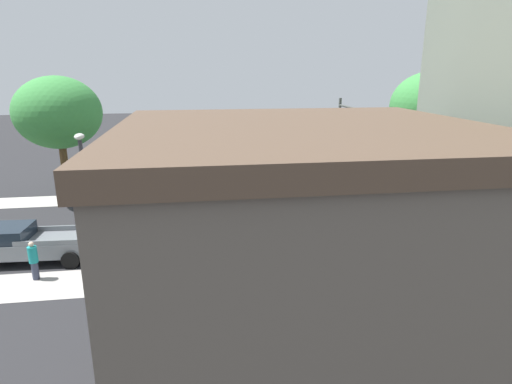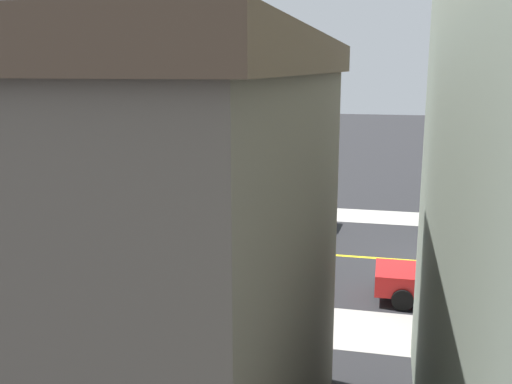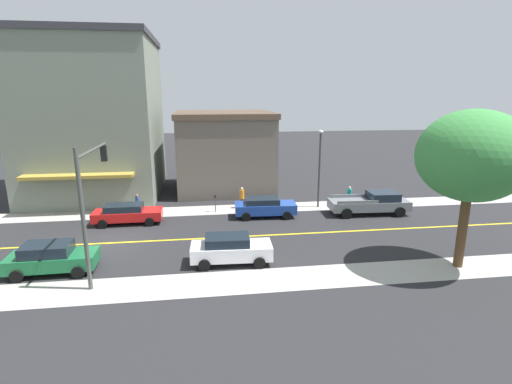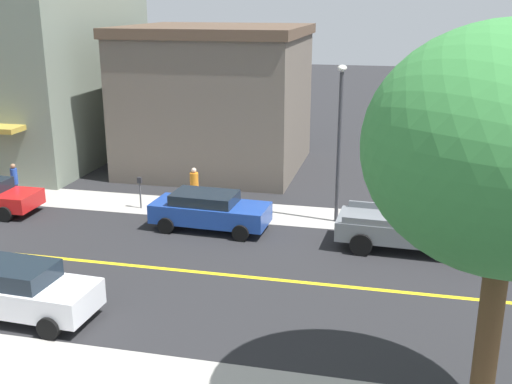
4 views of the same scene
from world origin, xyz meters
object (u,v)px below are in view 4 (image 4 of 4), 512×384
at_px(street_tree_left_near, 512,150).
at_px(street_lamp, 340,127).
at_px(grey_pickup_truck, 429,228).
at_px(pedestrian_orange_shirt, 194,186).
at_px(pedestrian_blue_shirt, 15,181).
at_px(fire_hydrant, 7,191).
at_px(white_sedan_right_curb, 18,290).
at_px(parking_meter, 140,188).
at_px(blue_sedan_left_curb, 209,210).
at_px(pedestrian_teal_shirt, 401,207).

height_order(street_tree_left_near, street_lamp, street_tree_left_near).
height_order(street_lamp, grey_pickup_truck, street_lamp).
bearing_deg(grey_pickup_truck, pedestrian_orange_shirt, 165.95).
distance_m(street_tree_left_near, pedestrian_blue_shirt, 22.38).
xyz_separation_m(street_tree_left_near, pedestrian_blue_shirt, (-11.54, -18.50, -5.08)).
bearing_deg(grey_pickup_truck, fire_hydrant, 176.91).
bearing_deg(pedestrian_orange_shirt, white_sedan_right_curb, 124.13).
xyz_separation_m(parking_meter, white_sedan_right_curb, (9.72, 0.47, -0.09)).
bearing_deg(blue_sedan_left_curb, pedestrian_orange_shirt, 122.40).
relative_size(street_lamp, blue_sedan_left_curb, 1.36).
height_order(street_lamp, blue_sedan_left_curb, street_lamp).
bearing_deg(street_tree_left_near, pedestrian_orange_shirt, -140.36).
bearing_deg(pedestrian_teal_shirt, street_lamp, 87.12).
height_order(pedestrian_orange_shirt, pedestrian_teal_shirt, pedestrian_orange_shirt).
bearing_deg(street_tree_left_near, grey_pickup_truck, -175.89).
relative_size(parking_meter, pedestrian_orange_shirt, 0.80).
bearing_deg(parking_meter, blue_sedan_left_curb, 64.11).
distance_m(parking_meter, pedestrian_orange_shirt, 2.33).
relative_size(street_tree_left_near, pedestrian_teal_shirt, 4.83).
distance_m(street_tree_left_near, pedestrian_teal_shirt, 12.89).
height_order(parking_meter, street_lamp, street_lamp).
bearing_deg(blue_sedan_left_curb, parking_meter, 156.77).
xyz_separation_m(fire_hydrant, grey_pickup_truck, (1.86, 18.23, 0.44)).
height_order(street_tree_left_near, pedestrian_teal_shirt, street_tree_left_near).
xyz_separation_m(blue_sedan_left_curb, pedestrian_blue_shirt, (-1.49, -9.51, 0.14)).
bearing_deg(street_lamp, pedestrian_blue_shirt, -87.90).
xyz_separation_m(fire_hydrant, street_lamp, (-0.53, 14.71, 3.47)).
xyz_separation_m(fire_hydrant, pedestrian_teal_shirt, (-0.19, 17.23, 0.48)).
height_order(fire_hydrant, pedestrian_blue_shirt, pedestrian_blue_shirt).
distance_m(parking_meter, pedestrian_blue_shirt, 5.86).
bearing_deg(white_sedan_right_curb, parking_meter, 95.41).
bearing_deg(white_sedan_right_curb, grey_pickup_truck, 36.02).
xyz_separation_m(white_sedan_right_curb, pedestrian_blue_shirt, (-9.43, -6.33, 0.10)).
bearing_deg(grey_pickup_truck, pedestrian_blue_shirt, 176.75).
bearing_deg(grey_pickup_truck, street_lamp, 148.55).
relative_size(parking_meter, blue_sedan_left_curb, 0.30).
xyz_separation_m(white_sedan_right_curb, blue_sedan_left_curb, (-7.94, 3.18, -0.04)).
distance_m(fire_hydrant, blue_sedan_left_curb, 10.06).
bearing_deg(white_sedan_right_curb, street_tree_left_near, -7.18).
bearing_deg(pedestrian_blue_shirt, blue_sedan_left_curb, -158.85).
bearing_deg(pedestrian_orange_shirt, pedestrian_blue_shirt, 51.02).
distance_m(parking_meter, pedestrian_teal_shirt, 10.94).
bearing_deg(pedestrian_blue_shirt, grey_pickup_truck, -155.96).
relative_size(blue_sedan_left_curb, pedestrian_blue_shirt, 2.69).
bearing_deg(street_lamp, blue_sedan_left_curb, -67.12).
bearing_deg(pedestrian_blue_shirt, parking_meter, -147.16).
relative_size(white_sedan_right_curb, pedestrian_teal_shirt, 2.59).
bearing_deg(street_tree_left_near, pedestrian_blue_shirt, -121.96).
distance_m(pedestrian_blue_shirt, pedestrian_orange_shirt, 8.12).
distance_m(street_lamp, pedestrian_teal_shirt, 3.93).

